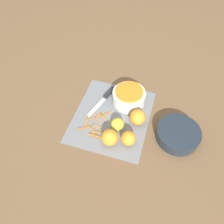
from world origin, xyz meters
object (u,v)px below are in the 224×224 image
object	(u,v)px
orange_right	(138,117)
knife	(106,96)
orange_back	(110,137)
bowl_dark	(178,134)
lemon	(117,124)
orange_left	(128,138)
bowl_speckled	(129,97)

from	to	relation	value
orange_right	knife	bearing A→B (deg)	-120.15
orange_back	orange_right	bearing A→B (deg)	146.79
bowl_dark	lemon	size ratio (longest dim) A/B	3.26
orange_left	orange_back	distance (m)	0.09
bowl_dark	orange_left	xyz separation A→B (m)	(0.10, -0.21, 0.01)
orange_left	bowl_dark	bearing A→B (deg)	114.07
orange_back	bowl_dark	bearing A→B (deg)	111.85
bowl_speckled	orange_right	world-z (taller)	bowl_speckled
orange_right	orange_back	distance (m)	0.18
bowl_speckled	lemon	xyz separation A→B (m)	(0.18, -0.01, -0.01)
knife	lemon	xyz separation A→B (m)	(0.18, 0.11, 0.02)
bowl_dark	knife	size ratio (longest dim) A/B	0.87
bowl_dark	orange_back	world-z (taller)	orange_back
bowl_dark	lemon	distance (m)	0.29
orange_right	orange_back	world-z (taller)	orange_right
bowl_speckled	orange_back	distance (m)	0.26
orange_left	lemon	world-z (taller)	orange_left
bowl_speckled	orange_back	size ratio (longest dim) A/B	2.21
bowl_speckled	orange_back	world-z (taller)	bowl_speckled
orange_left	orange_back	size ratio (longest dim) A/B	0.88
orange_right	orange_left	bearing A→B (deg)	-6.39
orange_right	orange_back	size ratio (longest dim) A/B	1.02
bowl_speckled	orange_left	xyz separation A→B (m)	(0.24, 0.06, -0.01)
bowl_dark	knife	bearing A→B (deg)	-109.64
bowl_speckled	bowl_dark	xyz separation A→B (m)	(0.14, 0.27, -0.02)
orange_left	orange_right	distance (m)	0.12
bowl_speckled	orange_left	world-z (taller)	bowl_speckled
bowl_dark	orange_right	xyz separation A→B (m)	(-0.03, -0.20, 0.02)
lemon	bowl_dark	bearing A→B (deg)	96.87
orange_left	orange_right	world-z (taller)	orange_right
knife	lemon	bearing A→B (deg)	50.25
bowl_speckled	orange_right	distance (m)	0.14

